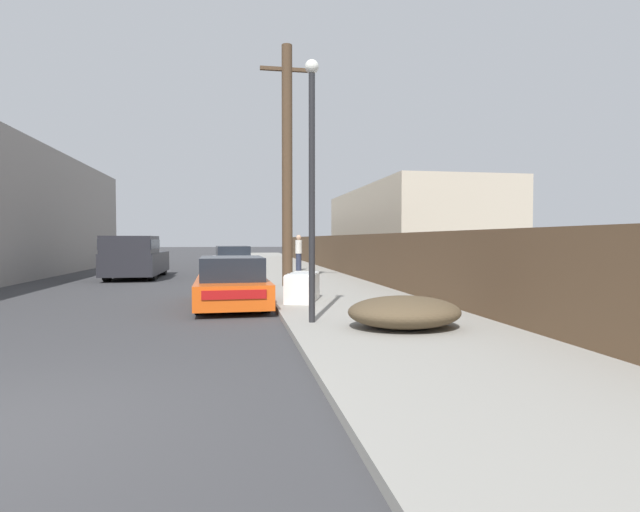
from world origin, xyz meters
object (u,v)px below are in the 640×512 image
Objects in this scene: car_parked_mid at (232,261)px; discarded_fridge at (303,287)px; pedestrian at (299,252)px; pickup_truck at (135,257)px; street_lamp at (312,172)px; utility_pole at (287,164)px; parked_sports_car_red at (232,284)px; brush_pile at (404,312)px.

discarded_fridge is at bearing -85.90° from car_parked_mid.
pickup_truck is at bearing -161.57° from pedestrian.
street_lamp is at bearing -88.52° from car_parked_mid.
car_parked_mid is 9.27m from utility_pole.
car_parked_mid reaches higher than parked_sports_car_red.
pickup_truck is at bearing 113.31° from street_lamp.
utility_pole is 8.87m from pedestrian.
car_parked_mid reaches higher than discarded_fridge.
pedestrian is at bearing 73.10° from parked_sports_car_red.
discarded_fridge is 11.57m from pickup_truck.
brush_pile is at bearing 116.96° from pickup_truck.
pedestrian is (0.22, 16.54, 0.65)m from brush_pile.
pedestrian is (1.43, 8.16, -3.19)m from utility_pole.
parked_sports_car_red is 5.34m from brush_pile.
utility_pole reaches higher than car_parked_mid.
street_lamp reaches higher than parked_sports_car_red.
parked_sports_car_red reaches higher than discarded_fridge.
discarded_fridge is 0.33× the size of pickup_truck.
discarded_fridge is 1.81m from parked_sports_car_red.
car_parked_mid is 0.59× the size of utility_pole.
discarded_fridge is at bearing -8.99° from parked_sports_car_red.
discarded_fridge is at bearing -96.85° from pedestrian.
discarded_fridge is 12.50m from pedestrian.
pedestrian reaches higher than pickup_truck.
discarded_fridge is 4.34m from brush_pile.
car_parked_mid is (-1.82, 12.58, 0.17)m from discarded_fridge.
pickup_truck is 2.61× the size of brush_pile.
pedestrian is at bearing -161.75° from pickup_truck.
parked_sports_car_red is 12.35m from car_parked_mid.
parked_sports_car_red is at bearing 113.61° from street_lamp.
brush_pile is (7.21, -14.06, -0.52)m from pickup_truck.
brush_pile is at bearing -83.67° from car_parked_mid.
discarded_fridge reaches higher than brush_pile.
car_parked_mid reaches higher than brush_pile.
car_parked_mid is 2.34× the size of brush_pile.
parked_sports_car_red is 0.56× the size of utility_pole.
parked_sports_car_red is 2.52× the size of pedestrian.
utility_pole reaches higher than brush_pile.
utility_pole is at bearing -99.95° from pedestrian.
utility_pole is at bearing 106.21° from discarded_fridge.
utility_pole is at bearing -81.44° from car_parked_mid.
street_lamp is (-0.26, -3.27, 2.50)m from discarded_fridge.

